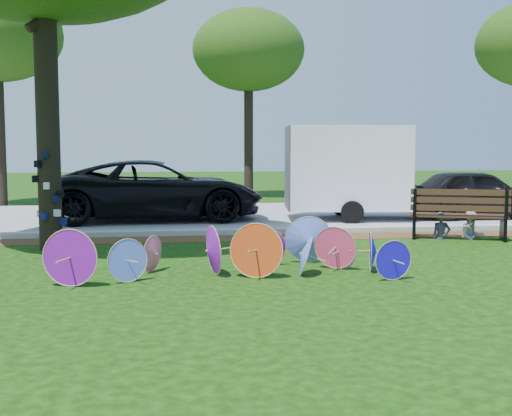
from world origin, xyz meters
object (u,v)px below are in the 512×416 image
(black_van, at_px, (155,190))
(cargo_trailer, at_px, (347,168))
(person_left, at_px, (442,213))
(parasol_pile, at_px, (254,250))
(dark_pickup, at_px, (475,194))
(park_bench, at_px, (458,214))
(person_right, at_px, (472,212))

(black_van, height_order, cargo_trailer, cargo_trailer)
(black_van, relative_size, person_left, 5.26)
(cargo_trailer, bearing_deg, parasol_pile, -108.90)
(black_van, relative_size, cargo_trailer, 1.82)
(dark_pickup, height_order, cargo_trailer, cargo_trailer)
(parasol_pile, xyz_separation_m, park_bench, (4.89, 3.24, 0.18))
(parasol_pile, distance_m, person_right, 6.19)
(park_bench, bearing_deg, person_right, 28.70)
(dark_pickup, relative_size, cargo_trailer, 1.26)
(black_van, xyz_separation_m, dark_pickup, (8.90, -0.70, -0.13))
(parasol_pile, xyz_separation_m, dark_pickup, (7.17, 7.08, 0.33))
(parasol_pile, xyz_separation_m, person_right, (5.24, 3.29, 0.22))
(dark_pickup, xyz_separation_m, cargo_trailer, (-3.66, 0.21, 0.74))
(park_bench, height_order, person_left, person_left)
(black_van, xyz_separation_m, park_bench, (6.62, -4.54, -0.28))
(dark_pickup, xyz_separation_m, person_right, (-1.93, -3.79, -0.11))
(black_van, distance_m, person_left, 7.71)
(dark_pickup, distance_m, park_bench, 4.47)
(cargo_trailer, xyz_separation_m, person_right, (1.73, -4.00, -0.85))
(person_left, bearing_deg, park_bench, -6.56)
(dark_pickup, distance_m, person_right, 4.26)
(cargo_trailer, height_order, park_bench, cargo_trailer)
(parasol_pile, relative_size, person_left, 4.83)
(park_bench, xyz_separation_m, person_right, (0.35, 0.05, 0.04))
(person_left, height_order, person_right, person_right)
(black_van, distance_m, cargo_trailer, 5.30)
(park_bench, relative_size, person_left, 1.86)
(parasol_pile, height_order, person_left, person_left)
(dark_pickup, bearing_deg, cargo_trailer, 86.79)
(park_bench, height_order, person_right, person_right)
(dark_pickup, distance_m, cargo_trailer, 3.74)
(person_right, bearing_deg, park_bench, -171.03)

